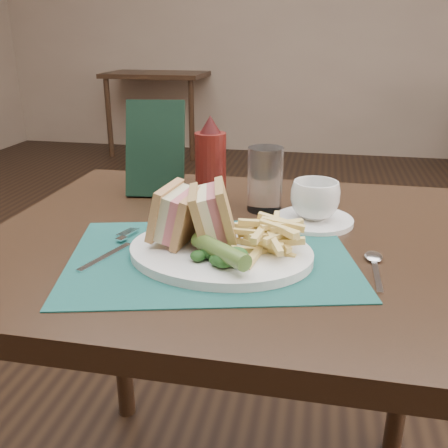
{
  "coord_description": "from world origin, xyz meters",
  "views": [
    {
      "loc": [
        0.14,
        -1.33,
        1.09
      ],
      "look_at": [
        -0.01,
        -0.58,
        0.8
      ],
      "focal_mm": 40.0,
      "sensor_mm": 36.0,
      "label": 1
    }
  ],
  "objects_px": {
    "table_bg_left": "(161,113)",
    "check_presenter": "(155,149)",
    "sandwich_half_a": "(165,213)",
    "saucer": "(314,220)",
    "table_main": "(235,399)",
    "placemat": "(211,257)",
    "coffee_cup": "(315,200)",
    "plate": "(220,252)",
    "ketchup_bottle": "(211,160)",
    "sandwich_half_b": "(200,214)",
    "drinking_glass": "(265,179)"
  },
  "relations": [
    {
      "from": "table_bg_left",
      "to": "check_presenter",
      "type": "distance_m",
      "value": 3.8
    },
    {
      "from": "sandwich_half_a",
      "to": "saucer",
      "type": "relative_size",
      "value": 0.63
    },
    {
      "from": "table_main",
      "to": "table_bg_left",
      "type": "xyz_separation_m",
      "value": [
        -1.4,
        3.79,
        0.0
      ]
    },
    {
      "from": "table_bg_left",
      "to": "placemat",
      "type": "relative_size",
      "value": 1.98
    },
    {
      "from": "placemat",
      "to": "coffee_cup",
      "type": "xyz_separation_m",
      "value": [
        0.16,
        0.19,
        0.05
      ]
    },
    {
      "from": "table_bg_left",
      "to": "plate",
      "type": "distance_m",
      "value": 4.15
    },
    {
      "from": "table_bg_left",
      "to": "plate",
      "type": "relative_size",
      "value": 3.0
    },
    {
      "from": "table_main",
      "to": "sandwich_half_a",
      "type": "height_order",
      "value": "sandwich_half_a"
    },
    {
      "from": "sandwich_half_a",
      "to": "ketchup_bottle",
      "type": "height_order",
      "value": "ketchup_bottle"
    },
    {
      "from": "placemat",
      "to": "ketchup_bottle",
      "type": "bearing_deg",
      "value": 102.75
    },
    {
      "from": "table_bg_left",
      "to": "ketchup_bottle",
      "type": "distance_m",
      "value": 3.88
    },
    {
      "from": "sandwich_half_a",
      "to": "saucer",
      "type": "height_order",
      "value": "sandwich_half_a"
    },
    {
      "from": "placemat",
      "to": "ketchup_bottle",
      "type": "distance_m",
      "value": 0.29
    },
    {
      "from": "table_bg_left",
      "to": "placemat",
      "type": "distance_m",
      "value": 4.15
    },
    {
      "from": "table_main",
      "to": "sandwich_half_b",
      "type": "relative_size",
      "value": 9.09
    },
    {
      "from": "sandwich_half_a",
      "to": "table_bg_left",
      "type": "bearing_deg",
      "value": 115.03
    },
    {
      "from": "table_bg_left",
      "to": "coffee_cup",
      "type": "height_order",
      "value": "coffee_cup"
    },
    {
      "from": "sandwich_half_a",
      "to": "saucer",
      "type": "distance_m",
      "value": 0.3
    },
    {
      "from": "saucer",
      "to": "placemat",
      "type": "bearing_deg",
      "value": -129.4
    },
    {
      "from": "placemat",
      "to": "plate",
      "type": "distance_m",
      "value": 0.02
    },
    {
      "from": "sandwich_half_b",
      "to": "check_presenter",
      "type": "xyz_separation_m",
      "value": [
        -0.17,
        0.3,
        0.04
      ]
    },
    {
      "from": "table_main",
      "to": "sandwich_half_a",
      "type": "xyz_separation_m",
      "value": [
        -0.1,
        -0.09,
        0.44
      ]
    },
    {
      "from": "sandwich_half_b",
      "to": "ketchup_bottle",
      "type": "xyz_separation_m",
      "value": [
        -0.04,
        0.26,
        0.03
      ]
    },
    {
      "from": "sandwich_half_a",
      "to": "ketchup_bottle",
      "type": "distance_m",
      "value": 0.26
    },
    {
      "from": "table_bg_left",
      "to": "sandwich_half_b",
      "type": "bearing_deg",
      "value": -70.69
    },
    {
      "from": "placemat",
      "to": "ketchup_bottle",
      "type": "xyz_separation_m",
      "value": [
        -0.06,
        0.27,
        0.09
      ]
    },
    {
      "from": "sandwich_half_a",
      "to": "saucer",
      "type": "bearing_deg",
      "value": 42.75
    },
    {
      "from": "placemat",
      "to": "ketchup_bottle",
      "type": "height_order",
      "value": "ketchup_bottle"
    },
    {
      "from": "table_bg_left",
      "to": "drinking_glass",
      "type": "relative_size",
      "value": 6.92
    },
    {
      "from": "table_bg_left",
      "to": "placemat",
      "type": "height_order",
      "value": "placemat"
    },
    {
      "from": "ketchup_bottle",
      "to": "saucer",
      "type": "bearing_deg",
      "value": -20.08
    },
    {
      "from": "table_bg_left",
      "to": "sandwich_half_a",
      "type": "distance_m",
      "value": 4.11
    },
    {
      "from": "check_presenter",
      "to": "sandwich_half_b",
      "type": "bearing_deg",
      "value": -68.19
    },
    {
      "from": "table_bg_left",
      "to": "sandwich_half_b",
      "type": "height_order",
      "value": "sandwich_half_b"
    },
    {
      "from": "plate",
      "to": "sandwich_half_a",
      "type": "xyz_separation_m",
      "value": [
        -0.1,
        0.01,
        0.06
      ]
    },
    {
      "from": "plate",
      "to": "sandwich_half_a",
      "type": "bearing_deg",
      "value": 176.73
    },
    {
      "from": "plate",
      "to": "saucer",
      "type": "bearing_deg",
      "value": 58.21
    },
    {
      "from": "plate",
      "to": "sandwich_half_a",
      "type": "relative_size",
      "value": 3.17
    },
    {
      "from": "placemat",
      "to": "check_presenter",
      "type": "height_order",
      "value": "check_presenter"
    },
    {
      "from": "sandwich_half_a",
      "to": "coffee_cup",
      "type": "xyz_separation_m",
      "value": [
        0.24,
        0.18,
        -0.02
      ]
    },
    {
      "from": "table_main",
      "to": "check_presenter",
      "type": "height_order",
      "value": "check_presenter"
    },
    {
      "from": "table_bg_left",
      "to": "placemat",
      "type": "xyz_separation_m",
      "value": [
        1.38,
        -3.9,
        0.38
      ]
    },
    {
      "from": "drinking_glass",
      "to": "table_main",
      "type": "bearing_deg",
      "value": -103.51
    },
    {
      "from": "coffee_cup",
      "to": "ketchup_bottle",
      "type": "relative_size",
      "value": 0.5
    },
    {
      "from": "placemat",
      "to": "sandwich_half_a",
      "type": "bearing_deg",
      "value": 167.88
    },
    {
      "from": "sandwich_half_a",
      "to": "saucer",
      "type": "xyz_separation_m",
      "value": [
        0.24,
        0.18,
        -0.06
      ]
    },
    {
      "from": "placemat",
      "to": "saucer",
      "type": "bearing_deg",
      "value": 50.6
    },
    {
      "from": "table_main",
      "to": "drinking_glass",
      "type": "xyz_separation_m",
      "value": [
        0.03,
        0.14,
        0.44
      ]
    },
    {
      "from": "sandwich_half_b",
      "to": "drinking_glass",
      "type": "bearing_deg",
      "value": 58.55
    },
    {
      "from": "table_main",
      "to": "plate",
      "type": "xyz_separation_m",
      "value": [
        -0.01,
        -0.11,
        0.38
      ]
    }
  ]
}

